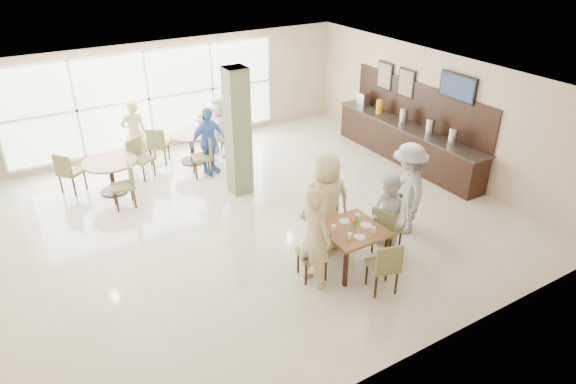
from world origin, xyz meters
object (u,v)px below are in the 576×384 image
teen_right (388,216)px  adult_a (208,141)px  adult_b (218,127)px  main_table (352,233)px  teen_standing (407,189)px  round_table_left (110,168)px  teen_left (315,237)px  adult_standing (134,133)px  round_table_right (191,141)px  buffet_counter (407,140)px  teen_far (326,201)px

teen_right → adult_a: bearing=-154.7°
teen_right → adult_b: size_ratio=1.05×
main_table → teen_standing: (1.60, 0.38, 0.25)m
round_table_left → teen_left: size_ratio=0.65×
adult_standing → teen_right: bearing=115.7°
round_table_right → buffet_counter: 5.37m
round_table_left → buffet_counter: 7.08m
round_table_right → adult_b: (0.78, 0.06, 0.21)m
main_table → teen_left: 0.86m
adult_b → adult_a: bearing=-59.0°
main_table → adult_standing: size_ratio=0.62×
main_table → teen_standing: size_ratio=0.57×
teen_standing → teen_left: bearing=-53.3°
main_table → adult_standing: bearing=107.4°
round_table_right → teen_right: (1.45, -5.65, 0.24)m
round_table_left → teen_left: bearing=-68.2°
main_table → round_table_left: same height
adult_a → adult_b: 1.11m
teen_far → adult_b: teen_far is taller
teen_left → teen_standing: size_ratio=0.99×
teen_left → adult_b: teen_left is taller
main_table → teen_right: bearing=-4.2°
teen_right → teen_standing: 0.96m
teen_right → teen_standing: bearing=127.2°
round_table_left → round_table_right: 2.23m
teen_standing → main_table: bearing=-50.6°
round_table_right → buffet_counter: size_ratio=0.22×
round_table_left → teen_right: bearing=-54.5°
teen_left → adult_a: (0.24, 4.85, -0.09)m
main_table → teen_left: (-0.82, -0.08, 0.23)m
teen_left → adult_standing: teen_left is taller
buffet_counter → teen_far: buffet_counter is taller
buffet_counter → teen_right: size_ratio=2.94×
teen_right → adult_a: size_ratio=0.98×
round_table_left → teen_standing: bearing=-45.9°
round_table_left → teen_far: bearing=-56.5°
round_table_left → adult_a: adult_a is taller
adult_a → adult_standing: 1.91m
main_table → adult_standing: 6.43m
round_table_right → adult_standing: (-1.23, 0.53, 0.27)m
round_table_right → teen_far: (0.66, -4.86, 0.38)m
teen_far → teen_standing: size_ratio=1.03×
teen_left → teen_right: bearing=-102.5°
main_table → teen_standing: teen_standing is taller
buffet_counter → teen_left: 5.57m
adult_a → teen_right: bearing=-89.5°
teen_standing → teen_far: bearing=-76.2°
adult_standing → teen_far: bearing=111.6°
adult_a → round_table_left: bearing=160.1°
teen_far → adult_standing: size_ratio=1.13×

